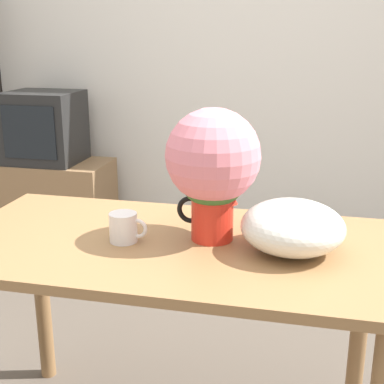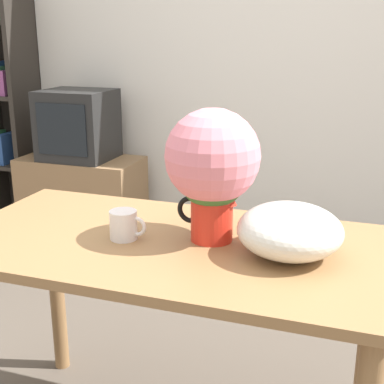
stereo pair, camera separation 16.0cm
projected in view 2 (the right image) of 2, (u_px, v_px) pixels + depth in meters
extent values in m
cube|color=silver|center=(281.00, 45.00, 3.22)|extent=(8.00, 0.05, 2.60)
cube|color=olive|center=(167.00, 245.00, 1.63)|extent=(1.34, 0.70, 0.03)
cylinder|color=olive|center=(56.00, 287.00, 2.19)|extent=(0.06, 0.06, 0.74)
cylinder|color=olive|center=(367.00, 341.00, 1.82)|extent=(0.06, 0.06, 0.74)
cylinder|color=red|center=(212.00, 214.00, 1.61)|extent=(0.13, 0.13, 0.16)
cone|color=red|center=(230.00, 198.00, 1.57)|extent=(0.04, 0.04, 0.04)
torus|color=black|center=(191.00, 210.00, 1.62)|extent=(0.09, 0.02, 0.09)
sphere|color=#3D7033|center=(212.00, 173.00, 1.57)|extent=(0.21, 0.21, 0.21)
sphere|color=pink|center=(212.00, 156.00, 1.55)|extent=(0.28, 0.28, 0.28)
cylinder|color=white|center=(123.00, 225.00, 1.62)|extent=(0.08, 0.08, 0.09)
torus|color=white|center=(137.00, 226.00, 1.61)|extent=(0.06, 0.01, 0.06)
ellipsoid|color=silver|center=(290.00, 231.00, 1.49)|extent=(0.30, 0.30, 0.15)
cube|color=#8E6B47|center=(83.00, 200.00, 3.59)|extent=(0.79, 0.41, 0.58)
cube|color=black|center=(78.00, 125.00, 3.44)|extent=(0.44, 0.38, 0.44)
cube|color=black|center=(61.00, 130.00, 3.26)|extent=(0.34, 0.01, 0.32)
cube|color=#2D2823|center=(28.00, 116.00, 3.72)|extent=(0.04, 0.34, 1.63)
cube|color=#2D2823|center=(20.00, 111.00, 3.93)|extent=(0.39, 0.01, 1.63)
cube|color=#2D2823|center=(11.00, 163.00, 3.88)|extent=(0.32, 0.31, 0.03)
cube|color=#337A4C|center=(2.00, 148.00, 3.86)|extent=(0.05, 0.21, 0.19)
cube|color=#284C8E|center=(10.00, 148.00, 3.84)|extent=(0.06, 0.23, 0.21)
cube|color=#2D2823|center=(4.00, 96.00, 3.74)|extent=(0.32, 0.31, 0.03)
cube|color=#337A4C|center=(5.00, 80.00, 3.69)|extent=(0.04, 0.20, 0.19)
cube|color=#934784|center=(12.00, 82.00, 3.68)|extent=(0.05, 0.24, 0.17)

